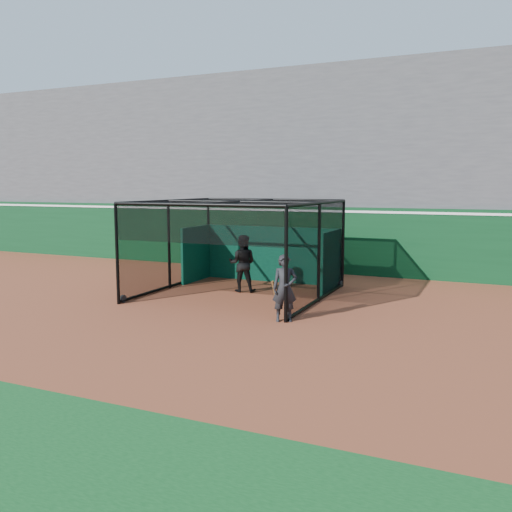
% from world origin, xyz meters
% --- Properties ---
extents(ground, '(120.00, 120.00, 0.00)m').
position_xyz_m(ground, '(0.00, 0.00, 0.00)').
color(ground, brown).
rests_on(ground, ground).
extents(outfield_wall, '(50.00, 0.50, 2.50)m').
position_xyz_m(outfield_wall, '(0.00, 8.50, 1.29)').
color(outfield_wall, '#0A3719').
rests_on(outfield_wall, ground).
extents(grandstand, '(50.00, 7.85, 8.95)m').
position_xyz_m(grandstand, '(0.00, 12.27, 4.48)').
color(grandstand, '#4C4C4F').
rests_on(grandstand, ground).
extents(batting_cage, '(5.10, 5.29, 2.81)m').
position_xyz_m(batting_cage, '(-0.13, 3.34, 1.40)').
color(batting_cage, black).
rests_on(batting_cage, ground).
extents(batter, '(1.02, 0.89, 1.78)m').
position_xyz_m(batter, '(-0.24, 3.77, 0.89)').
color(batter, black).
rests_on(batter, ground).
extents(on_deck_player, '(0.71, 0.61, 1.64)m').
position_xyz_m(on_deck_player, '(2.31, 0.81, 0.82)').
color(on_deck_player, black).
rests_on(on_deck_player, ground).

